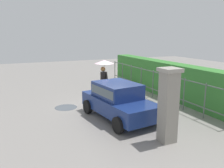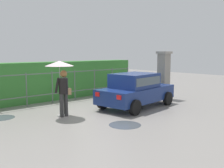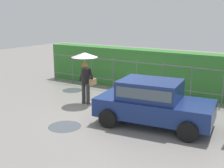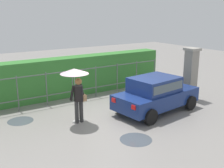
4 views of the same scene
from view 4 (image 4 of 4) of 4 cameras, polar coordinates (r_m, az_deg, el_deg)
ground_plane at (r=11.14m, az=-0.19°, el=-6.66°), size 40.00×40.00×0.00m
car at (r=11.57m, az=8.96°, el=-1.81°), size 3.89×2.23×1.48m
pedestrian at (r=10.18m, az=-7.36°, el=0.31°), size 1.04×1.04×2.07m
gate_pillar at (r=13.63m, az=15.88°, el=2.23°), size 0.60×0.60×2.42m
fence_section at (r=12.96m, az=-8.14°, el=0.13°), size 10.07×0.05×1.50m
hedge_row at (r=13.74m, az=-9.77°, el=1.43°), size 11.02×0.90×1.90m
puddle_near at (r=9.28m, az=4.93°, el=-11.31°), size 1.07×1.07×0.00m
puddle_far at (r=11.25m, az=-18.32°, el=-7.22°), size 0.97×0.97×0.00m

